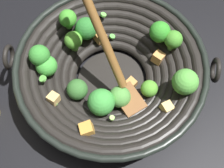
{
  "coord_description": "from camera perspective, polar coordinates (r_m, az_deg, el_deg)",
  "views": [
    {
      "loc": [
        -0.25,
        -0.2,
        0.64
      ],
      "look_at": [
        -0.01,
        -0.01,
        0.03
      ],
      "focal_mm": 48.33,
      "sensor_mm": 36.0,
      "label": 1
    }
  ],
  "objects": [
    {
      "name": "ground_plane",
      "position": [
        0.72,
        -0.17,
        0.41
      ],
      "size": [
        4.0,
        4.0,
        0.0
      ],
      "primitive_type": "plane",
      "color": "black"
    },
    {
      "name": "wok",
      "position": [
        0.66,
        -0.22,
        2.77
      ],
      "size": [
        0.42,
        0.42,
        0.23
      ],
      "color": "black",
      "rests_on": "ground"
    }
  ]
}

